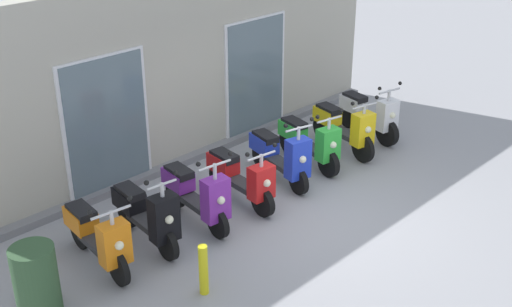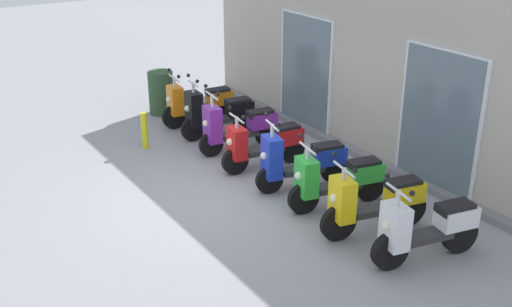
% 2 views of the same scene
% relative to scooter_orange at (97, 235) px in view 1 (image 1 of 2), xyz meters
% --- Properties ---
extents(ground_plane, '(40.00, 40.00, 0.00)m').
position_rel_scooter_orange_xyz_m(ground_plane, '(3.05, -1.22, -0.48)').
color(ground_plane, '#939399').
extents(storefront_facade, '(9.70, 0.50, 3.26)m').
position_rel_scooter_orange_xyz_m(storefront_facade, '(3.05, 1.84, 1.09)').
color(storefront_facade, '#B2AD9E').
rests_on(storefront_facade, ground_plane).
extents(scooter_orange, '(0.61, 1.60, 1.19)m').
position_rel_scooter_orange_xyz_m(scooter_orange, '(0.00, 0.00, 0.00)').
color(scooter_orange, black).
rests_on(scooter_orange, ground_plane).
extents(scooter_black, '(0.54, 1.57, 1.28)m').
position_rel_scooter_orange_xyz_m(scooter_black, '(0.79, -0.03, 0.01)').
color(scooter_black, black).
rests_on(scooter_black, ground_plane).
extents(scooter_purple, '(0.61, 1.59, 1.28)m').
position_rel_scooter_orange_xyz_m(scooter_purple, '(1.66, -0.10, 0.01)').
color(scooter_purple, black).
rests_on(scooter_purple, ground_plane).
extents(scooter_red, '(0.59, 1.57, 1.14)m').
position_rel_scooter_orange_xyz_m(scooter_red, '(2.56, -0.12, -0.02)').
color(scooter_red, black).
rests_on(scooter_red, ground_plane).
extents(scooter_blue, '(0.72, 1.56, 1.28)m').
position_rel_scooter_orange_xyz_m(scooter_blue, '(3.53, -0.08, 0.01)').
color(scooter_blue, black).
rests_on(scooter_blue, ground_plane).
extents(scooter_green, '(0.69, 1.60, 1.18)m').
position_rel_scooter_orange_xyz_m(scooter_green, '(4.36, -0.01, -0.02)').
color(scooter_green, black).
rests_on(scooter_green, ground_plane).
extents(scooter_yellow, '(0.72, 1.64, 1.20)m').
position_rel_scooter_orange_xyz_m(scooter_yellow, '(5.24, -0.10, 0.02)').
color(scooter_yellow, black).
rests_on(scooter_yellow, ground_plane).
extents(scooter_white, '(0.68, 1.58, 1.22)m').
position_rel_scooter_orange_xyz_m(scooter_white, '(6.13, -0.03, -0.01)').
color(scooter_white, black).
rests_on(scooter_white, ground_plane).
extents(curb_bollard, '(0.12, 0.12, 0.70)m').
position_rel_scooter_orange_xyz_m(curb_bollard, '(0.58, -1.46, -0.13)').
color(curb_bollard, yellow).
rests_on(curb_bollard, ground_plane).
extents(trash_bin, '(0.53, 0.53, 0.93)m').
position_rel_scooter_orange_xyz_m(trash_bin, '(-1.07, -0.33, -0.02)').
color(trash_bin, '#2D4C2D').
rests_on(trash_bin, ground_plane).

